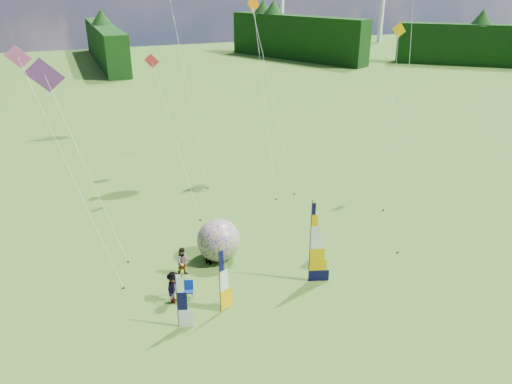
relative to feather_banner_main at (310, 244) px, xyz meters
name	(u,v)px	position (x,y,z in m)	size (l,w,h in m)	color
ground	(302,314)	(-1.69, -2.57, -2.50)	(220.00, 220.00, 0.00)	olive
treeline_ring	(305,247)	(-1.69, -2.57, 1.50)	(210.00, 210.00, 8.00)	black
feather_banner_main	(310,244)	(0.00, 0.00, 0.00)	(1.35, 0.10, 5.00)	black
side_banner_left	(220,282)	(-5.59, -0.82, -0.68)	(1.01, 0.10, 3.64)	#EFAA00
side_banner_far	(177,302)	(-7.94, -1.24, -0.94)	(0.93, 0.10, 3.11)	white
bol_inflatable	(219,240)	(-4.03, 4.29, -1.17)	(2.66, 2.66, 2.66)	#1B0CA5
spectator_a	(182,263)	(-6.57, 3.41, -1.70)	(0.58, 0.38, 1.59)	#66594C
spectator_b	(183,262)	(-6.50, 3.35, -1.60)	(0.87, 0.43, 1.79)	#66594C
spectator_c	(174,287)	(-7.64, 0.94, -1.58)	(1.19, 0.44, 1.84)	#66594C
spectator_d	(208,252)	(-4.81, 3.94, -1.68)	(0.96, 0.39, 1.64)	#66594C
camp_chair	(188,290)	(-6.82, 1.05, -2.02)	(0.55, 0.55, 0.95)	navy
kite_whale	(261,33)	(4.10, 17.49, 9.42)	(4.55, 15.29, 23.84)	black
kite_rainbow_delta	(84,154)	(-10.93, 9.24, 3.74)	(6.96, 10.44, 12.47)	#F22E4D
kite_parafoil	(408,95)	(8.56, 3.84, 6.86)	(7.15, 9.73, 18.71)	red
small_kite_red	(175,132)	(-4.25, 13.75, 3.10)	(3.10, 9.76, 11.20)	red
small_kite_orange	(264,92)	(3.66, 15.53, 5.09)	(3.82, 11.01, 15.18)	#FF7300
small_kite_yellow	(392,113)	(11.43, 9.02, 4.21)	(5.81, 7.48, 13.41)	#FFA400
small_kite_pink	(70,164)	(-11.84, 6.49, 4.12)	(5.86, 8.78, 13.24)	#D34A94
small_kite_green	(187,82)	(-1.54, 20.01, 5.47)	(2.40, 11.81, 15.93)	#0FB820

